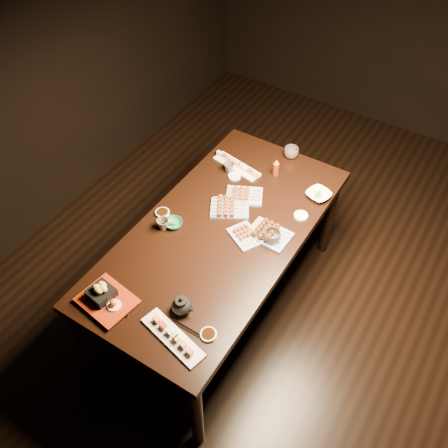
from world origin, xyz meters
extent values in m
plane|color=black|center=(0.00, 0.00, 0.00)|extent=(5.00, 5.00, 0.00)
cube|color=black|center=(-0.39, -0.16, 0.38)|extent=(1.05, 1.87, 0.75)
imported|color=#277853|center=(-0.65, -0.27, 0.77)|extent=(0.15, 0.15, 0.03)
imported|color=#FFF6D0|center=(-0.02, 0.41, 0.77)|extent=(0.18, 0.18, 0.04)
imported|color=#4D463B|center=(-0.69, -0.32, 0.78)|extent=(0.09, 0.09, 0.07)
imported|color=#4D463B|center=(-0.10, -0.07, 0.79)|extent=(0.11, 0.11, 0.08)
imported|color=#4D463B|center=(-0.63, 0.32, 0.78)|extent=(0.09, 0.09, 0.07)
imported|color=#4D463B|center=(-0.35, 0.67, 0.79)|extent=(0.11, 0.11, 0.08)
cylinder|color=maroon|center=(-0.35, 0.46, 0.81)|extent=(0.04, 0.04, 0.12)
cylinder|color=white|center=(-0.76, -0.22, 0.76)|extent=(0.11, 0.11, 0.02)
cylinder|color=white|center=(-0.04, 0.20, 0.76)|extent=(0.09, 0.09, 0.01)
cylinder|color=white|center=(-0.07, -0.77, 0.76)|extent=(0.09, 0.09, 0.01)
cylinder|color=white|center=(-0.57, 0.29, 0.76)|extent=(0.11, 0.11, 0.01)
camera|label=1|loc=(0.67, -1.81, 2.93)|focal=40.00mm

